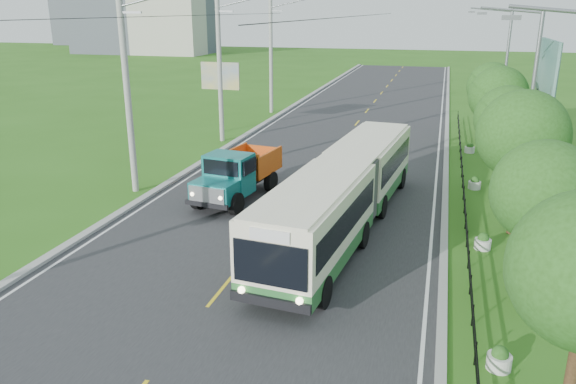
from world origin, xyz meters
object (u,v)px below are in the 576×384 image
at_px(planter_far, 470,148).
at_px(bus, 345,188).
at_px(tree_back, 492,89).
at_px(dump_truck, 237,172).
at_px(tree_third, 523,139).
at_px(tree_second, 545,197).
at_px(planter_front, 499,359).
at_px(billboard_right, 547,75).
at_px(streetlight_far, 503,68).
at_px(billboard_left, 220,80).
at_px(pole_mid, 220,68).
at_px(pole_near, 128,92).
at_px(tree_fifth, 499,99).
at_px(planter_mid, 475,184).
at_px(tree_fourth, 508,122).
at_px(planter_near, 483,242).
at_px(pole_far, 271,55).
at_px(streetlight_mid, 528,96).

distance_m(planter_far, bus, 16.56).
bearing_deg(tree_back, dump_truck, -126.66).
bearing_deg(bus, tree_third, 19.43).
height_order(tree_second, planter_front, tree_second).
bearing_deg(billboard_right, streetlight_far, 101.71).
height_order(tree_second, billboard_left, tree_second).
height_order(pole_mid, tree_third, pole_mid).
bearing_deg(planter_far, tree_second, -86.38).
relative_size(pole_near, tree_fifth, 1.72).
bearing_deg(billboard_left, planter_mid, -28.92).
xyz_separation_m(pole_mid, streetlight_far, (18.90, 7.00, -0.19)).
height_order(tree_fourth, planter_mid, tree_fourth).
bearing_deg(planter_far, billboard_right, -28.39).
xyz_separation_m(planter_front, billboard_right, (3.70, 22.00, 5.06)).
distance_m(streetlight_far, planter_front, 30.42).
relative_size(tree_third, planter_mid, 8.96).
bearing_deg(pole_mid, planter_near, -41.65).
height_order(tree_fourth, streetlight_far, streetlight_far).
height_order(pole_far, tree_fifth, pole_far).
bearing_deg(tree_fifth, bus, -116.62).
distance_m(planter_near, bus, 5.82).
bearing_deg(pole_far, streetlight_far, -14.81).
bearing_deg(streetlight_mid, tree_fourth, 169.85).
distance_m(tree_fifth, streetlight_mid, 6.28).
bearing_deg(pole_mid, pole_near, -90.00).
distance_m(streetlight_far, billboard_left, 20.56).
bearing_deg(streetlight_far, tree_third, -92.27).
height_order(tree_third, dump_truck, tree_third).
height_order(pole_mid, bus, pole_mid).
bearing_deg(pole_far, pole_near, -90.00).
bearing_deg(planter_far, planter_front, -90.00).
height_order(billboard_right, dump_truck, billboard_right).
xyz_separation_m(tree_third, billboard_right, (2.44, 11.86, 1.36)).
xyz_separation_m(billboard_left, bus, (12.52, -17.51, -2.01)).
relative_size(tree_second, tree_back, 0.96).
height_order(tree_second, planter_mid, tree_second).
bearing_deg(planter_far, streetlight_far, 71.20).
relative_size(streetlight_far, planter_front, 13.54).
height_order(streetlight_far, planter_far, streetlight_far).
bearing_deg(dump_truck, tree_fourth, 29.19).
bearing_deg(tree_fourth, billboard_right, 67.36).
distance_m(tree_fourth, planter_mid, 3.53).
distance_m(tree_fifth, planter_front, 22.46).
relative_size(pole_far, planter_front, 14.93).
relative_size(tree_third, tree_fourth, 1.11).
relative_size(planter_near, planter_mid, 1.00).
xyz_separation_m(streetlight_mid, dump_truck, (-13.41, -4.81, -3.51)).
xyz_separation_m(pole_far, planter_near, (16.86, -27.00, -4.81)).
relative_size(planter_front, planter_near, 1.00).
bearing_deg(streetlight_mid, tree_third, -97.64).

